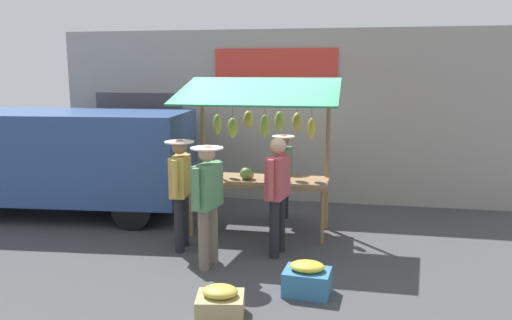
{
  "coord_description": "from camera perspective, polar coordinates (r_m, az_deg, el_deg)",
  "views": [
    {
      "loc": [
        -1.44,
        7.85,
        2.63
      ],
      "look_at": [
        0.0,
        0.3,
        1.25
      ],
      "focal_mm": 35.53,
      "sensor_mm": 36.0,
      "label": 1
    }
  ],
  "objects": [
    {
      "name": "shopper_with_shopping_bag",
      "position": [
        6.73,
        -5.47,
        -4.0
      ],
      "size": [
        0.43,
        0.7,
        1.66
      ],
      "rotation": [
        0.0,
        0.0,
        -1.77
      ],
      "color": "#726656",
      "rests_on": "ground"
    },
    {
      "name": "market_stall",
      "position": [
        8.11,
        0.39,
        2.53
      ],
      "size": [
        2.5,
        1.46,
        2.5
      ],
      "color": "olive",
      "rests_on": "ground"
    },
    {
      "name": "produce_crate_near",
      "position": [
        6.18,
        5.76,
        -13.19
      ],
      "size": [
        0.57,
        0.46,
        0.4
      ],
      "color": "teal",
      "rests_on": "ground"
    },
    {
      "name": "shopper_in_striped_shirt",
      "position": [
        7.14,
        2.46,
        -3.09
      ],
      "size": [
        0.3,
        0.71,
        1.7
      ],
      "rotation": [
        0.0,
        0.0,
        -1.74
      ],
      "color": "#232328",
      "rests_on": "ground"
    },
    {
      "name": "street_backdrop",
      "position": [
        10.2,
        2.3,
        4.93
      ],
      "size": [
        9.0,
        0.3,
        3.4
      ],
      "color": "#9E998E",
      "rests_on": "ground"
    },
    {
      "name": "vendor_with_sunhat",
      "position": [
        8.85,
        3.06,
        -1.19
      ],
      "size": [
        0.39,
        0.66,
        1.53
      ],
      "rotation": [
        0.0,
        0.0,
        1.43
      ],
      "color": "#232328",
      "rests_on": "ground"
    },
    {
      "name": "shopper_with_ponytail",
      "position": [
        7.45,
        -8.5,
        -2.77
      ],
      "size": [
        0.43,
        0.7,
        1.65
      ],
      "rotation": [
        0.0,
        0.0,
        -1.48
      ],
      "color": "#232328",
      "rests_on": "ground"
    },
    {
      "name": "produce_crate_side",
      "position": [
        5.65,
        -4.05,
        -15.77
      ],
      "size": [
        0.57,
        0.5,
        0.36
      ],
      "color": "tan",
      "rests_on": "ground"
    },
    {
      "name": "ground_plane",
      "position": [
        8.4,
        0.39,
        -8.06
      ],
      "size": [
        40.0,
        40.0,
        0.0
      ],
      "primitive_type": "plane",
      "color": "#424244"
    },
    {
      "name": "parked_van",
      "position": [
        9.9,
        -21.34,
        0.71
      ],
      "size": [
        4.53,
        2.19,
        1.88
      ],
      "rotation": [
        0.0,
        0.0,
        0.08
      ],
      "color": "#2D4C84",
      "rests_on": "ground"
    }
  ]
}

